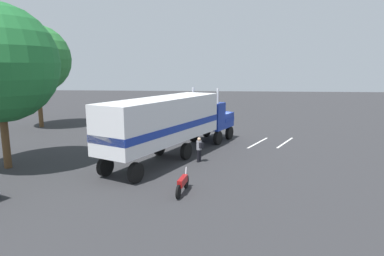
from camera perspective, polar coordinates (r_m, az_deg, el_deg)
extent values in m
plane|color=#2D2D30|center=(28.25, 4.11, -1.95)|extent=(120.00, 120.00, 0.00)
cube|color=silver|center=(27.35, 11.43, -2.53)|extent=(4.00, 2.12, 0.01)
cube|color=silver|center=(27.91, 15.94, -2.47)|extent=(4.01, 2.11, 0.01)
cube|color=#193399|center=(28.22, 4.28, 1.55)|extent=(2.68, 3.02, 1.20)
cube|color=#193399|center=(26.72, 2.81, 2.15)|extent=(2.32, 2.86, 2.20)
cube|color=silver|center=(29.06, 5.08, 1.79)|extent=(0.95, 1.94, 1.08)
cube|color=#193399|center=(28.21, 4.28, 1.67)|extent=(2.70, 3.06, 0.36)
cylinder|color=silver|center=(26.68, 0.18, 3.45)|extent=(0.18, 0.18, 3.40)
cylinder|color=silver|center=(25.67, 4.46, 3.15)|extent=(0.18, 0.18, 3.40)
cube|color=silver|center=(21.24, -4.97, 1.49)|extent=(10.62, 6.76, 2.80)
cube|color=#193399|center=(21.31, -4.96, 0.37)|extent=(10.64, 6.80, 0.44)
cylinder|color=silver|center=(27.89, 0.80, -0.09)|extent=(1.45, 1.13, 0.64)
cylinder|color=black|center=(29.16, 2.56, -0.44)|extent=(1.12, 0.73, 1.10)
cylinder|color=black|center=(28.24, 6.53, -0.85)|extent=(1.12, 0.73, 1.10)
cylinder|color=black|center=(27.17, 0.33, -1.23)|extent=(1.12, 0.73, 1.10)
cylinder|color=black|center=(26.18, 4.53, -1.71)|extent=(1.12, 0.73, 1.10)
cylinder|color=black|center=(23.09, -5.72, -3.37)|extent=(1.12, 0.73, 1.10)
cylinder|color=black|center=(21.92, -1.02, -4.07)|extent=(1.12, 0.73, 1.10)
cylinder|color=black|center=(19.22, -14.89, -6.51)|extent=(1.12, 0.73, 1.10)
cylinder|color=black|center=(17.80, -9.78, -7.67)|extent=(1.12, 0.73, 1.10)
cylinder|color=black|center=(21.28, 1.09, -4.90)|extent=(0.18, 0.18, 0.82)
cylinder|color=black|center=(21.39, 1.37, -4.83)|extent=(0.18, 0.18, 0.82)
cylinder|color=gray|center=(21.16, 1.24, -3.04)|extent=(0.34, 0.34, 0.58)
sphere|color=tan|center=(21.07, 1.24, -1.96)|extent=(0.23, 0.23, 0.23)
cube|color=black|center=(21.02, 1.63, -3.05)|extent=(0.30, 0.29, 0.36)
cylinder|color=black|center=(16.86, -1.01, -9.34)|extent=(0.67, 0.20, 0.66)
cylinder|color=black|center=(15.56, -2.39, -11.08)|extent=(0.67, 0.20, 0.66)
cube|color=maroon|center=(16.11, -1.67, -9.25)|extent=(1.12, 0.40, 0.36)
cylinder|color=silver|center=(16.63, -1.10, -7.99)|extent=(0.29, 0.11, 0.69)
cylinder|color=brown|center=(37.15, -25.00, 3.63)|extent=(0.44, 0.44, 4.56)
sphere|color=#2C7736|center=(36.97, -25.56, 10.82)|extent=(6.80, 6.80, 6.80)
cylinder|color=brown|center=(22.75, -29.80, -1.34)|extent=(0.44, 0.44, 3.88)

